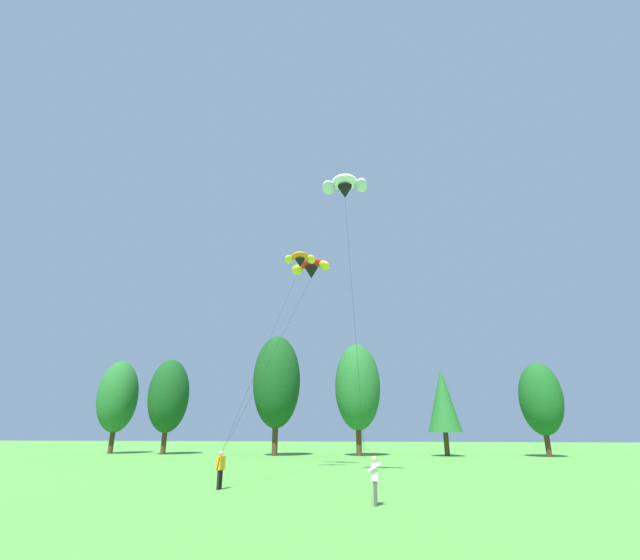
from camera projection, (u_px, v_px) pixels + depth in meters
name	position (u px, v px, depth m)	size (l,w,h in m)	color
treeline_tree_a	(118.00, 396.00, 55.68)	(4.75, 4.75, 10.93)	#472D19
treeline_tree_b	(169.00, 396.00, 54.16)	(4.74, 4.74, 10.90)	#472D19
treeline_tree_c	(277.00, 381.00, 51.44)	(5.34, 5.34, 13.11)	#472D19
treeline_tree_d	(358.00, 387.00, 50.89)	(5.07, 5.07, 12.10)	#472D19
treeline_tree_e	(443.00, 400.00, 49.96)	(3.65, 3.65, 9.30)	#472D19
treeline_tree_f	(541.00, 399.00, 48.52)	(4.42, 4.42, 9.70)	#472D19
kite_flyer_near	(220.00, 467.00, 21.14)	(0.36, 0.60, 1.69)	black
kite_flyer_mid	(375.00, 476.00, 16.58)	(0.54, 0.58, 1.69)	#4C4C51
parafoil_kite_high_orange	(300.00, 260.00, 33.63)	(3.47, 9.41, 14.15)	orange
parafoil_kite_mid_white	(345.00, 187.00, 30.39)	(3.36, 9.32, 17.45)	white
parafoil_kite_far_red_yellow	(311.00, 268.00, 36.57)	(4.26, 12.87, 14.83)	red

